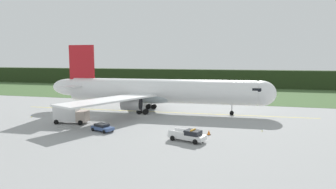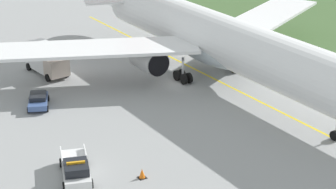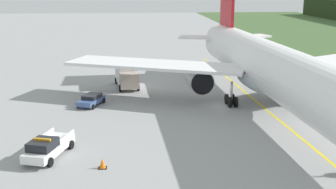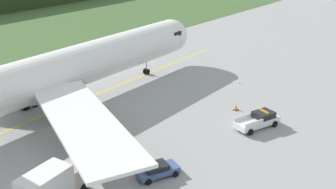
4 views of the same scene
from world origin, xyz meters
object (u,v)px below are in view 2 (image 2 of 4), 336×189
object	(u,v)px
airliner	(222,41)
ops_pickup_truck	(76,169)
apron_cone	(142,173)
catering_truck	(46,59)
staff_car	(38,100)

from	to	relation	value
airliner	ops_pickup_truck	xyz separation A→B (m)	(11.77, -22.18, -3.92)
airliner	apron_cone	world-z (taller)	airliner
airliner	catering_truck	distance (m)	20.54
catering_truck	apron_cone	xyz separation A→B (m)	(26.88, -1.62, -1.39)
ops_pickup_truck	catering_truck	distance (m)	25.14
airliner	staff_car	bearing A→B (deg)	-100.50
apron_cone	airliner	bearing A→B (deg)	129.14
ops_pickup_truck	catering_truck	bearing A→B (deg)	165.67
apron_cone	catering_truck	bearing A→B (deg)	176.55
staff_car	apron_cone	xyz separation A→B (m)	(18.02, 2.43, -0.30)
airliner	catering_truck	xyz separation A→B (m)	(-12.57, -15.96, -3.04)
staff_car	airliner	bearing A→B (deg)	79.50
airliner	staff_car	xyz separation A→B (m)	(-3.71, -20.00, -4.13)
airliner	staff_car	world-z (taller)	airliner
airliner	staff_car	distance (m)	20.76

